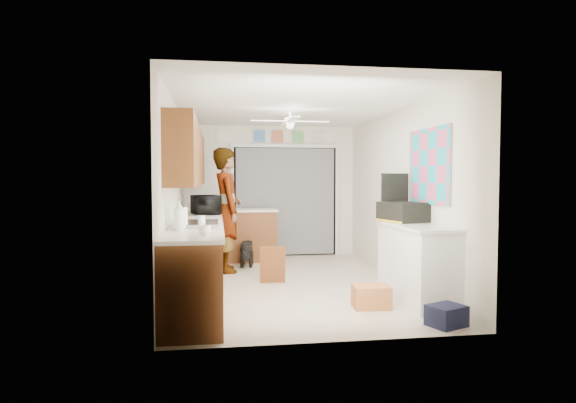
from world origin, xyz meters
name	(u,v)px	position (x,y,z in m)	size (l,w,h in m)	color
floor	(292,283)	(0.00, 0.00, 0.00)	(5.00, 5.00, 0.00)	beige
ceiling	(292,107)	(0.00, 0.00, 2.50)	(5.00, 5.00, 0.00)	white
wall_back	(272,191)	(0.00, 2.50, 1.25)	(3.20, 3.20, 0.00)	white
wall_front	(335,206)	(0.00, -2.50, 1.25)	(3.20, 3.20, 0.00)	white
wall_left	(177,196)	(-1.60, 0.00, 1.25)	(5.00, 5.00, 0.00)	white
wall_right	(400,195)	(1.60, 0.00, 1.25)	(5.00, 5.00, 0.00)	white
left_base_cabinets	(199,254)	(-1.30, 0.00, 0.45)	(0.60, 4.80, 0.90)	brown
left_countertop	(200,220)	(-1.29, 0.00, 0.92)	(0.62, 4.80, 0.04)	white
upper_cabinets	(189,157)	(-1.44, 0.20, 1.80)	(0.32, 4.00, 0.80)	brown
sink_basin	(197,224)	(-1.29, -1.00, 0.95)	(0.50, 0.76, 0.06)	silver
faucet	(180,217)	(-1.48, -1.00, 1.05)	(0.03, 0.03, 0.22)	silver
peninsula_base	(248,236)	(-0.50, 2.00, 0.45)	(1.00, 0.60, 0.90)	brown
peninsula_top	(248,210)	(-0.50, 2.00, 0.92)	(1.04, 0.64, 0.04)	white
back_opening_recess	(285,201)	(0.25, 2.47, 1.05)	(2.00, 0.06, 2.10)	black
curtain_panel	(286,202)	(0.25, 2.43, 1.05)	(1.90, 0.03, 2.05)	gray
door_trim_left	(232,202)	(-0.77, 2.44, 1.05)	(0.06, 0.04, 2.10)	white
door_trim_right	(337,201)	(1.27, 2.44, 1.05)	(0.06, 0.04, 2.10)	white
door_trim_head	(285,146)	(0.25, 2.44, 2.12)	(2.10, 0.04, 0.06)	white
header_frame_1	(259,136)	(-0.25, 2.47, 2.30)	(0.22, 0.02, 0.22)	#4B80C8
header_frame_2	(277,136)	(0.10, 2.47, 2.30)	(0.22, 0.02, 0.22)	#C06748
header_frame_3	(298,137)	(0.50, 2.47, 2.30)	(0.22, 0.02, 0.22)	#63AD66
header_frame_4	(318,137)	(0.90, 2.47, 2.30)	(0.22, 0.02, 0.22)	silver
route66_sign	(222,136)	(-0.95, 2.47, 2.30)	(0.22, 0.02, 0.26)	silver
right_counter_base	(417,264)	(1.35, -1.20, 0.45)	(0.50, 1.40, 0.90)	white
right_counter_top	(416,226)	(1.34, -1.20, 0.92)	(0.54, 1.44, 0.04)	white
abstract_painting	(429,166)	(1.58, -1.00, 1.65)	(0.03, 1.15, 0.95)	#DB5085
ceiling_fan	(290,121)	(0.00, 0.20, 2.32)	(1.14, 1.14, 0.24)	white
microwave	(206,205)	(-1.22, 0.80, 1.09)	(0.53, 0.36, 0.30)	black
soap_bottle	(179,215)	(-1.45, -1.50, 1.11)	(0.13, 0.13, 0.34)	silver
cup	(204,230)	(-1.18, -1.97, 0.99)	(0.13, 0.13, 0.10)	white
jar_b	(202,221)	(-1.23, -1.10, 1.00)	(0.09, 0.09, 0.13)	silver
paper_towel_roll	(183,218)	(-1.43, -1.28, 1.06)	(0.11, 0.11, 0.24)	white
suitcase	(403,212)	(1.32, -0.82, 1.07)	(0.44, 0.58, 0.25)	black
suitcase_rim	(403,220)	(1.32, -0.82, 0.96)	(0.44, 0.58, 0.02)	yellow
suitcase_lid	(395,192)	(1.32, -0.53, 1.32)	(0.42, 0.03, 0.50)	black
cardboard_box	(371,297)	(0.71, -1.42, 0.13)	(0.42, 0.31, 0.26)	#BA633A
navy_crate	(446,316)	(1.24, -2.20, 0.11)	(0.35, 0.29, 0.21)	#141832
cabinet_door_panel	(273,265)	(-0.28, 0.02, 0.27)	(0.36, 0.03, 0.54)	brown
man	(227,210)	(-0.90, 1.01, 0.99)	(0.72, 0.48, 1.99)	white
dog	(247,253)	(-0.56, 1.43, 0.23)	(0.25, 0.59, 0.46)	black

